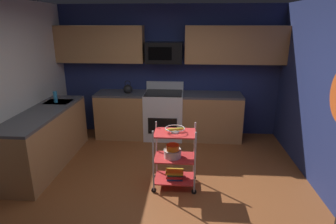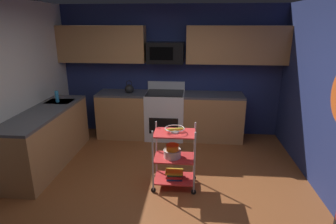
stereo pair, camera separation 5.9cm
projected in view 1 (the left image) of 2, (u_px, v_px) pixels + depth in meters
The scene contains 13 objects.
floor at pixel (157, 197), 3.90m from camera, with size 4.40×4.80×0.04m, color brown.
wall_back at pixel (170, 71), 5.82m from camera, with size 4.52×0.06×2.60m, color navy.
counter_run at pixel (123, 124), 5.29m from camera, with size 3.64×2.65×0.92m.
oven_range at pixel (164, 115), 5.76m from camera, with size 0.76×0.65×1.10m.
upper_cabinets at pixel (170, 45), 5.46m from camera, with size 4.40×0.33×0.70m.
microwave at pixel (164, 53), 5.49m from camera, with size 0.70×0.39×0.40m.
rolling_cart at pixel (175, 157), 3.99m from camera, with size 0.63×0.40×0.91m.
fruit_bowl at pixel (175, 129), 3.86m from camera, with size 0.27×0.27×0.07m.
mixing_bowl_large at pixel (173, 153), 3.97m from camera, with size 0.25×0.25×0.11m.
mixing_bowl_small at pixel (173, 147), 3.92m from camera, with size 0.18×0.18×0.08m.
book_stack at pixel (175, 174), 4.07m from camera, with size 0.25×0.20×0.11m.
kettle at pixel (128, 89), 5.65m from camera, with size 0.21×0.18×0.26m.
dish_soap_bottle at pixel (55, 97), 4.95m from camera, with size 0.06×0.06×0.20m, color #2D8CBF.
Camera 1 is at (0.39, -3.35, 2.27)m, focal length 30.49 mm.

